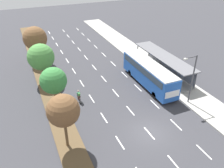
{
  "coord_description": "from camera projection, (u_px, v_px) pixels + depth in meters",
  "views": [
    {
      "loc": [
        -11.21,
        -15.8,
        17.11
      ],
      "look_at": [
        -0.3,
        9.36,
        1.2
      ],
      "focal_mm": 37.18,
      "sensor_mm": 36.0,
      "label": 1
    }
  ],
  "objects": [
    {
      "name": "median_strip",
      "position": [
        42.0,
        70.0,
        37.97
      ],
      "size": [
        2.6,
        52.0,
        0.12
      ],
      "primitive_type": "cube",
      "color": "brown",
      "rests_on": "ground"
    },
    {
      "name": "lane_divider_right",
      "position": [
        113.0,
        64.0,
        40.19
      ],
      "size": [
        0.14,
        46.29,
        0.01
      ],
      "color": "white",
      "rests_on": "ground"
    },
    {
      "name": "cyclist",
      "position": [
        79.0,
        97.0,
        29.73
      ],
      "size": [
        0.46,
        1.82,
        1.71
      ],
      "color": "black",
      "rests_on": "ground"
    },
    {
      "name": "median_tree_second",
      "position": [
        53.0,
        81.0,
        27.24
      ],
      "size": [
        3.21,
        3.21,
        5.28
      ],
      "color": "brown",
      "rests_on": "median_strip"
    },
    {
      "name": "streetlight",
      "position": [
        192.0,
        76.0,
        27.93
      ],
      "size": [
        1.91,
        0.24,
        6.5
      ],
      "color": "#4C4C51",
      "rests_on": "sidewalk_right"
    },
    {
      "name": "lane_divider_center",
      "position": [
        94.0,
        67.0,
        38.99
      ],
      "size": [
        0.14,
        46.29,
        0.01
      ],
      "color": "white",
      "rests_on": "ground"
    },
    {
      "name": "median_tree_third",
      "position": [
        41.0,
        57.0,
        32.64
      ],
      "size": [
        3.8,
        3.8,
        5.8
      ],
      "color": "brown",
      "rests_on": "median_strip"
    },
    {
      "name": "sidewalk_right",
      "position": [
        136.0,
        53.0,
        44.0
      ],
      "size": [
        4.5,
        52.0,
        0.15
      ],
      "primitive_type": "cube",
      "color": "#ADAAA3",
      "rests_on": "ground"
    },
    {
      "name": "median_tree_nearest",
      "position": [
        63.0,
        111.0,
        21.16
      ],
      "size": [
        3.12,
        3.12,
        5.84
      ],
      "color": "brown",
      "rests_on": "median_strip"
    },
    {
      "name": "ground_plane",
      "position": [
        149.0,
        133.0,
        24.98
      ],
      "size": [
        140.0,
        140.0,
        0.0
      ],
      "primitive_type": "plane",
      "color": "#38383D"
    },
    {
      "name": "median_tree_fourth",
      "position": [
        35.0,
        38.0,
        38.12
      ],
      "size": [
        3.91,
        3.91,
        6.32
      ],
      "color": "brown",
      "rests_on": "median_strip"
    },
    {
      "name": "lane_divider_left",
      "position": [
        74.0,
        71.0,
        37.78
      ],
      "size": [
        0.14,
        46.29,
        0.01
      ],
      "color": "white",
      "rests_on": "ground"
    },
    {
      "name": "bus",
      "position": [
        149.0,
        72.0,
        32.89
      ],
      "size": [
        2.54,
        11.29,
        3.37
      ],
      "color": "#2356B2",
      "rests_on": "ground"
    },
    {
      "name": "bus_shelter",
      "position": [
        165.0,
        62.0,
        36.27
      ],
      "size": [
        2.9,
        13.09,
        2.86
      ],
      "color": "gray",
      "rests_on": "sidewalk_right"
    }
  ]
}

